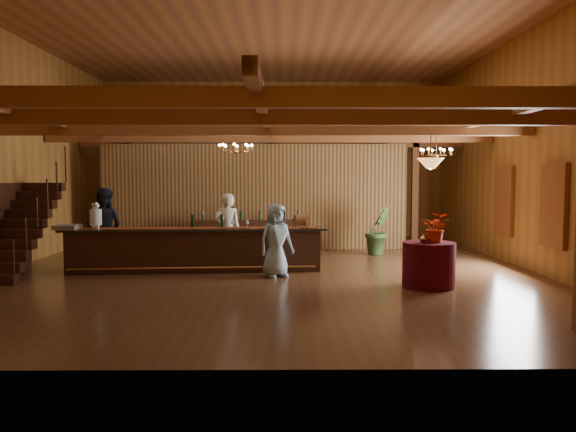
{
  "coord_description": "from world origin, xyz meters",
  "views": [
    {
      "loc": [
        0.36,
        -13.09,
        2.14
      ],
      "look_at": [
        0.47,
        0.31,
        1.2
      ],
      "focal_mm": 35.0,
      "sensor_mm": 36.0,
      "label": 1
    }
  ],
  "objects_px": {
    "guest": "(276,240)",
    "floor_plant": "(378,230)",
    "tasting_bar": "(195,250)",
    "round_table": "(429,265)",
    "backbar_shelf": "(250,236)",
    "pendant_lamp": "(431,163)",
    "staff_second": "(104,228)",
    "beverage_dispenser": "(96,216)",
    "raffle_drum": "(301,220)",
    "chandelier_right": "(436,152)",
    "chandelier_left": "(236,148)",
    "bartender": "(227,230)"
  },
  "relations": [
    {
      "from": "chandelier_right",
      "to": "round_table",
      "type": "bearing_deg",
      "value": -106.9
    },
    {
      "from": "floor_plant",
      "to": "backbar_shelf",
      "type": "bearing_deg",
      "value": 168.45
    },
    {
      "from": "chandelier_left",
      "to": "guest",
      "type": "height_order",
      "value": "chandelier_left"
    },
    {
      "from": "bartender",
      "to": "floor_plant",
      "type": "relative_size",
      "value": 1.3
    },
    {
      "from": "pendant_lamp",
      "to": "floor_plant",
      "type": "xyz_separation_m",
      "value": [
        -0.22,
        4.57,
        -1.73
      ]
    },
    {
      "from": "round_table",
      "to": "floor_plant",
      "type": "relative_size",
      "value": 0.75
    },
    {
      "from": "floor_plant",
      "to": "beverage_dispenser",
      "type": "bearing_deg",
      "value": -157.44
    },
    {
      "from": "round_table",
      "to": "bartender",
      "type": "distance_m",
      "value": 4.87
    },
    {
      "from": "tasting_bar",
      "to": "pendant_lamp",
      "type": "relative_size",
      "value": 6.6
    },
    {
      "from": "beverage_dispenser",
      "to": "backbar_shelf",
      "type": "height_order",
      "value": "beverage_dispenser"
    },
    {
      "from": "round_table",
      "to": "staff_second",
      "type": "xyz_separation_m",
      "value": [
        -7.09,
        2.54,
        0.5
      ]
    },
    {
      "from": "raffle_drum",
      "to": "chandelier_right",
      "type": "height_order",
      "value": "chandelier_right"
    },
    {
      "from": "round_table",
      "to": "backbar_shelf",
      "type": "bearing_deg",
      "value": 125.46
    },
    {
      "from": "tasting_bar",
      "to": "round_table",
      "type": "relative_size",
      "value": 5.86
    },
    {
      "from": "tasting_bar",
      "to": "raffle_drum",
      "type": "relative_size",
      "value": 17.47
    },
    {
      "from": "backbar_shelf",
      "to": "staff_second",
      "type": "height_order",
      "value": "staff_second"
    },
    {
      "from": "guest",
      "to": "floor_plant",
      "type": "bearing_deg",
      "value": 22.49
    },
    {
      "from": "raffle_drum",
      "to": "pendant_lamp",
      "type": "relative_size",
      "value": 0.38
    },
    {
      "from": "pendant_lamp",
      "to": "raffle_drum",
      "type": "bearing_deg",
      "value": 141.0
    },
    {
      "from": "staff_second",
      "to": "guest",
      "type": "distance_m",
      "value": 4.34
    },
    {
      "from": "pendant_lamp",
      "to": "floor_plant",
      "type": "bearing_deg",
      "value": 92.71
    },
    {
      "from": "bartender",
      "to": "floor_plant",
      "type": "distance_m",
      "value": 4.45
    },
    {
      "from": "guest",
      "to": "floor_plant",
      "type": "height_order",
      "value": "guest"
    },
    {
      "from": "chandelier_right",
      "to": "raffle_drum",
      "type": "bearing_deg",
      "value": -157.39
    },
    {
      "from": "beverage_dispenser",
      "to": "bartender",
      "type": "distance_m",
      "value": 2.98
    },
    {
      "from": "round_table",
      "to": "floor_plant",
      "type": "distance_m",
      "value": 4.58
    },
    {
      "from": "staff_second",
      "to": "chandelier_right",
      "type": "bearing_deg",
      "value": -164.63
    },
    {
      "from": "chandelier_left",
      "to": "floor_plant",
      "type": "height_order",
      "value": "chandelier_left"
    },
    {
      "from": "chandelier_right",
      "to": "guest",
      "type": "relative_size",
      "value": 0.51
    },
    {
      "from": "beverage_dispenser",
      "to": "backbar_shelf",
      "type": "xyz_separation_m",
      "value": [
        3.24,
        3.55,
        -0.83
      ]
    },
    {
      "from": "bartender",
      "to": "backbar_shelf",
      "type": "bearing_deg",
      "value": -107.74
    },
    {
      "from": "tasting_bar",
      "to": "chandelier_left",
      "type": "bearing_deg",
      "value": 40.06
    },
    {
      "from": "tasting_bar",
      "to": "bartender",
      "type": "relative_size",
      "value": 3.39
    },
    {
      "from": "floor_plant",
      "to": "bartender",
      "type": "bearing_deg",
      "value": -152.32
    },
    {
      "from": "round_table",
      "to": "pendant_lamp",
      "type": "bearing_deg",
      "value": 0.0
    },
    {
      "from": "guest",
      "to": "tasting_bar",
      "type": "bearing_deg",
      "value": 130.63
    },
    {
      "from": "chandelier_right",
      "to": "floor_plant",
      "type": "relative_size",
      "value": 0.59
    },
    {
      "from": "staff_second",
      "to": "raffle_drum",
      "type": "bearing_deg",
      "value": -177.74
    },
    {
      "from": "round_table",
      "to": "staff_second",
      "type": "height_order",
      "value": "staff_second"
    },
    {
      "from": "tasting_bar",
      "to": "pendant_lamp",
      "type": "bearing_deg",
      "value": -24.85
    },
    {
      "from": "tasting_bar",
      "to": "backbar_shelf",
      "type": "height_order",
      "value": "tasting_bar"
    },
    {
      "from": "chandelier_left",
      "to": "chandelier_right",
      "type": "distance_m",
      "value": 5.04
    },
    {
      "from": "floor_plant",
      "to": "pendant_lamp",
      "type": "bearing_deg",
      "value": -87.29
    },
    {
      "from": "floor_plant",
      "to": "tasting_bar",
      "type": "bearing_deg",
      "value": -149.38
    },
    {
      "from": "raffle_drum",
      "to": "bartender",
      "type": "xyz_separation_m",
      "value": [
        -1.73,
        0.54,
        -0.28
      ]
    },
    {
      "from": "backbar_shelf",
      "to": "round_table",
      "type": "height_order",
      "value": "backbar_shelf"
    },
    {
      "from": "beverage_dispenser",
      "to": "staff_second",
      "type": "relative_size",
      "value": 0.32
    },
    {
      "from": "backbar_shelf",
      "to": "guest",
      "type": "xyz_separation_m",
      "value": [
        0.8,
        -4.14,
        0.34
      ]
    },
    {
      "from": "chandelier_left",
      "to": "bartender",
      "type": "height_order",
      "value": "chandelier_left"
    },
    {
      "from": "beverage_dispenser",
      "to": "guest",
      "type": "bearing_deg",
      "value": -8.41
    }
  ]
}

